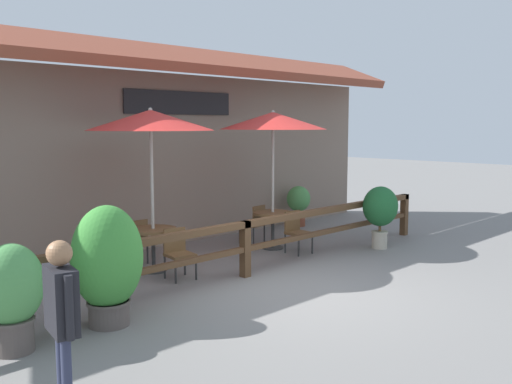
{
  "coord_description": "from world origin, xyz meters",
  "views": [
    {
      "loc": [
        -6.53,
        -5.67,
        2.56
      ],
      "look_at": [
        0.63,
        1.42,
        1.35
      ],
      "focal_mm": 40.0,
      "sensor_mm": 36.0,
      "label": 1
    }
  ],
  "objects_px": {
    "dining_table_near": "(153,237)",
    "chair_near_wallside": "(135,240)",
    "chair_near_streetside": "(178,251)",
    "chair_middle_streetside": "(297,230)",
    "patio_umbrella_near": "(151,120)",
    "potted_plant_broad_leaf": "(12,293)",
    "potted_plant_tall_tropical": "(380,209)",
    "chair_middle_wallside": "(254,222)",
    "patio_umbrella_middle": "(273,121)",
    "potted_plant_small_flowering": "(299,202)",
    "pedestrian": "(62,307)",
    "potted_plant_entrance_palm": "(107,262)",
    "dining_table_middle": "(273,220)"
  },
  "relations": [
    {
      "from": "dining_table_near",
      "to": "chair_near_wallside",
      "type": "distance_m",
      "value": 0.68
    },
    {
      "from": "chair_near_streetside",
      "to": "chair_middle_streetside",
      "type": "height_order",
      "value": "same"
    },
    {
      "from": "patio_umbrella_near",
      "to": "chair_near_streetside",
      "type": "relative_size",
      "value": 3.4
    },
    {
      "from": "potted_plant_broad_leaf",
      "to": "potted_plant_tall_tropical",
      "type": "height_order",
      "value": "potted_plant_tall_tropical"
    },
    {
      "from": "chair_near_streetside",
      "to": "chair_middle_wallside",
      "type": "xyz_separation_m",
      "value": [
        2.86,
        1.06,
        0.0
      ]
    },
    {
      "from": "patio_umbrella_middle",
      "to": "chair_middle_wallside",
      "type": "distance_m",
      "value": 2.25
    },
    {
      "from": "chair_near_wallside",
      "to": "chair_near_streetside",
      "type": "bearing_deg",
      "value": 89.4
    },
    {
      "from": "chair_near_streetside",
      "to": "potted_plant_broad_leaf",
      "type": "relative_size",
      "value": 0.67
    },
    {
      "from": "dining_table_near",
      "to": "potted_plant_small_flowering",
      "type": "bearing_deg",
      "value": 12.11
    },
    {
      "from": "chair_middle_streetside",
      "to": "potted_plant_tall_tropical",
      "type": "distance_m",
      "value": 1.83
    },
    {
      "from": "pedestrian",
      "to": "patio_umbrella_middle",
      "type": "bearing_deg",
      "value": 130.69
    },
    {
      "from": "chair_near_streetside",
      "to": "potted_plant_entrance_palm",
      "type": "distance_m",
      "value": 2.33
    },
    {
      "from": "dining_table_middle",
      "to": "potted_plant_broad_leaf",
      "type": "relative_size",
      "value": 0.65
    },
    {
      "from": "dining_table_near",
      "to": "chair_middle_wallside",
      "type": "relative_size",
      "value": 0.97
    },
    {
      "from": "patio_umbrella_near",
      "to": "chair_middle_wallside",
      "type": "relative_size",
      "value": 3.4
    },
    {
      "from": "patio_umbrella_near",
      "to": "dining_table_near",
      "type": "bearing_deg",
      "value": 116.57
    },
    {
      "from": "chair_middle_wallside",
      "to": "potted_plant_tall_tropical",
      "type": "height_order",
      "value": "potted_plant_tall_tropical"
    },
    {
      "from": "chair_middle_streetside",
      "to": "potted_plant_small_flowering",
      "type": "distance_m",
      "value": 3.03
    },
    {
      "from": "dining_table_middle",
      "to": "potted_plant_entrance_palm",
      "type": "relative_size",
      "value": 0.52
    },
    {
      "from": "chair_near_wallside",
      "to": "potted_plant_broad_leaf",
      "type": "distance_m",
      "value": 4.09
    },
    {
      "from": "patio_umbrella_middle",
      "to": "potted_plant_entrance_palm",
      "type": "bearing_deg",
      "value": -161.49
    },
    {
      "from": "potted_plant_broad_leaf",
      "to": "dining_table_near",
      "type": "bearing_deg",
      "value": 29.79
    },
    {
      "from": "pedestrian",
      "to": "potted_plant_tall_tropical",
      "type": "bearing_deg",
      "value": 115.5
    },
    {
      "from": "dining_table_near",
      "to": "potted_plant_broad_leaf",
      "type": "relative_size",
      "value": 0.65
    },
    {
      "from": "chair_near_wallside",
      "to": "potted_plant_entrance_palm",
      "type": "distance_m",
      "value": 3.22
    },
    {
      "from": "potted_plant_tall_tropical",
      "to": "pedestrian",
      "type": "distance_m",
      "value": 8.1
    },
    {
      "from": "patio_umbrella_near",
      "to": "chair_middle_wallside",
      "type": "height_order",
      "value": "patio_umbrella_near"
    },
    {
      "from": "patio_umbrella_near",
      "to": "potted_plant_small_flowering",
      "type": "bearing_deg",
      "value": 12.11
    },
    {
      "from": "potted_plant_entrance_palm",
      "to": "chair_middle_streetside",
      "type": "bearing_deg",
      "value": 11.6
    },
    {
      "from": "chair_middle_streetside",
      "to": "potted_plant_broad_leaf",
      "type": "bearing_deg",
      "value": -165.31
    },
    {
      "from": "patio_umbrella_near",
      "to": "potted_plant_broad_leaf",
      "type": "relative_size",
      "value": 2.28
    },
    {
      "from": "chair_near_wallside",
      "to": "potted_plant_small_flowering",
      "type": "xyz_separation_m",
      "value": [
        5.13,
        0.45,
        0.15
      ]
    },
    {
      "from": "dining_table_near",
      "to": "potted_plant_broad_leaf",
      "type": "xyz_separation_m",
      "value": [
        -3.18,
        -1.82,
        0.08
      ]
    },
    {
      "from": "dining_table_near",
      "to": "chair_middle_wallside",
      "type": "height_order",
      "value": "chair_middle_wallside"
    },
    {
      "from": "chair_middle_wallside",
      "to": "potted_plant_broad_leaf",
      "type": "relative_size",
      "value": 0.67
    },
    {
      "from": "chair_middle_wallside",
      "to": "potted_plant_entrance_palm",
      "type": "xyz_separation_m",
      "value": [
        -4.86,
        -2.21,
        0.37
      ]
    },
    {
      "from": "patio_umbrella_middle",
      "to": "pedestrian",
      "type": "distance_m",
      "value": 7.36
    },
    {
      "from": "patio_umbrella_middle",
      "to": "potted_plant_broad_leaf",
      "type": "xyz_separation_m",
      "value": [
        -5.99,
        -1.61,
        -1.93
      ]
    },
    {
      "from": "patio_umbrella_middle",
      "to": "dining_table_middle",
      "type": "relative_size",
      "value": 3.5
    },
    {
      "from": "patio_umbrella_middle",
      "to": "chair_middle_streetside",
      "type": "distance_m",
      "value": 2.24
    },
    {
      "from": "pedestrian",
      "to": "chair_near_streetside",
      "type": "bearing_deg",
      "value": 142.41
    },
    {
      "from": "potted_plant_entrance_palm",
      "to": "potted_plant_small_flowering",
      "type": "xyz_separation_m",
      "value": [
        7.15,
        2.93,
        -0.21
      ]
    },
    {
      "from": "potted_plant_small_flowering",
      "to": "potted_plant_entrance_palm",
      "type": "bearing_deg",
      "value": -157.74
    },
    {
      "from": "chair_near_streetside",
      "to": "pedestrian",
      "type": "bearing_deg",
      "value": -130.33
    },
    {
      "from": "dining_table_middle",
      "to": "chair_middle_streetside",
      "type": "xyz_separation_m",
      "value": [
        0.04,
        -0.61,
        -0.15
      ]
    },
    {
      "from": "chair_near_wallside",
      "to": "potted_plant_tall_tropical",
      "type": "distance_m",
      "value": 4.98
    },
    {
      "from": "potted_plant_tall_tropical",
      "to": "pedestrian",
      "type": "height_order",
      "value": "pedestrian"
    },
    {
      "from": "chair_middle_wallside",
      "to": "dining_table_near",
      "type": "bearing_deg",
      "value": 1.29
    },
    {
      "from": "potted_plant_tall_tropical",
      "to": "potted_plant_small_flowering",
      "type": "bearing_deg",
      "value": 74.44
    },
    {
      "from": "chair_near_wallside",
      "to": "potted_plant_broad_leaf",
      "type": "xyz_separation_m",
      "value": [
        -3.24,
        -2.49,
        0.23
      ]
    }
  ]
}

